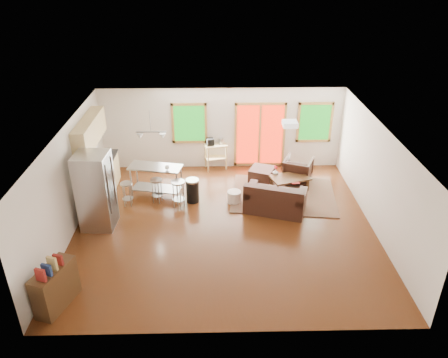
{
  "coord_description": "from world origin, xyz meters",
  "views": [
    {
      "loc": [
        -0.22,
        -9.3,
        6.23
      ],
      "look_at": [
        0.0,
        0.3,
        1.2
      ],
      "focal_mm": 35.0,
      "sensor_mm": 36.0,
      "label": 1
    }
  ],
  "objects_px": {
    "rug": "(283,195)",
    "coffee_table": "(290,179)",
    "kitchen_cart": "(215,148)",
    "island": "(156,176)",
    "armchair": "(298,169)",
    "ottoman": "(262,175)",
    "loveseat": "(275,200)",
    "refrigerator": "(96,191)"
  },
  "relations": [
    {
      "from": "loveseat",
      "to": "armchair",
      "type": "xyz_separation_m",
      "value": [
        0.91,
        1.72,
        0.08
      ]
    },
    {
      "from": "coffee_table",
      "to": "kitchen_cart",
      "type": "height_order",
      "value": "kitchen_cart"
    },
    {
      "from": "rug",
      "to": "coffee_table",
      "type": "bearing_deg",
      "value": 53.7
    },
    {
      "from": "rug",
      "to": "ottoman",
      "type": "bearing_deg",
      "value": 122.64
    },
    {
      "from": "coffee_table",
      "to": "armchair",
      "type": "xyz_separation_m",
      "value": [
        0.33,
        0.59,
        0.04
      ]
    },
    {
      "from": "ottoman",
      "to": "coffee_table",
      "type": "bearing_deg",
      "value": -35.86
    },
    {
      "from": "rug",
      "to": "ottoman",
      "type": "xyz_separation_m",
      "value": [
        -0.54,
        0.85,
        0.21
      ]
    },
    {
      "from": "island",
      "to": "kitchen_cart",
      "type": "relative_size",
      "value": 1.48
    },
    {
      "from": "ottoman",
      "to": "kitchen_cart",
      "type": "relative_size",
      "value": 0.63
    },
    {
      "from": "armchair",
      "to": "refrigerator",
      "type": "relative_size",
      "value": 0.41
    },
    {
      "from": "rug",
      "to": "armchair",
      "type": "distance_m",
      "value": 1.12
    },
    {
      "from": "island",
      "to": "rug",
      "type": "bearing_deg",
      "value": -1.05
    },
    {
      "from": "rug",
      "to": "coffee_table",
      "type": "height_order",
      "value": "coffee_table"
    },
    {
      "from": "coffee_table",
      "to": "armchair",
      "type": "height_order",
      "value": "armchair"
    },
    {
      "from": "rug",
      "to": "kitchen_cart",
      "type": "xyz_separation_m",
      "value": [
        -1.95,
        1.8,
        0.7
      ]
    },
    {
      "from": "rug",
      "to": "kitchen_cart",
      "type": "bearing_deg",
      "value": 137.29
    },
    {
      "from": "loveseat",
      "to": "armchair",
      "type": "height_order",
      "value": "loveseat"
    },
    {
      "from": "kitchen_cart",
      "to": "coffee_table",
      "type": "bearing_deg",
      "value": -34.69
    },
    {
      "from": "armchair",
      "to": "ottoman",
      "type": "height_order",
      "value": "armchair"
    },
    {
      "from": "loveseat",
      "to": "island",
      "type": "relative_size",
      "value": 1.14
    },
    {
      "from": "ottoman",
      "to": "kitchen_cart",
      "type": "distance_m",
      "value": 1.76
    },
    {
      "from": "ottoman",
      "to": "kitchen_cart",
      "type": "height_order",
      "value": "kitchen_cart"
    },
    {
      "from": "ottoman",
      "to": "refrigerator",
      "type": "relative_size",
      "value": 0.34
    },
    {
      "from": "refrigerator",
      "to": "island",
      "type": "distance_m",
      "value": 1.99
    },
    {
      "from": "coffee_table",
      "to": "rug",
      "type": "bearing_deg",
      "value": -126.3
    },
    {
      "from": "rug",
      "to": "refrigerator",
      "type": "distance_m",
      "value": 5.18
    },
    {
      "from": "loveseat",
      "to": "armchair",
      "type": "distance_m",
      "value": 1.95
    },
    {
      "from": "refrigerator",
      "to": "rug",
      "type": "bearing_deg",
      "value": 19.47
    },
    {
      "from": "refrigerator",
      "to": "coffee_table",
      "type": "bearing_deg",
      "value": 21.86
    },
    {
      "from": "loveseat",
      "to": "kitchen_cart",
      "type": "bearing_deg",
      "value": 139.0
    },
    {
      "from": "armchair",
      "to": "kitchen_cart",
      "type": "height_order",
      "value": "kitchen_cart"
    },
    {
      "from": "armchair",
      "to": "ottoman",
      "type": "bearing_deg",
      "value": 24.93
    },
    {
      "from": "rug",
      "to": "kitchen_cart",
      "type": "distance_m",
      "value": 2.74
    },
    {
      "from": "loveseat",
      "to": "refrigerator",
      "type": "distance_m",
      "value": 4.61
    },
    {
      "from": "island",
      "to": "armchair",
      "type": "bearing_deg",
      "value": 11.17
    },
    {
      "from": "loveseat",
      "to": "armchair",
      "type": "bearing_deg",
      "value": 80.15
    },
    {
      "from": "rug",
      "to": "ottoman",
      "type": "relative_size",
      "value": 4.37
    },
    {
      "from": "coffee_table",
      "to": "kitchen_cart",
      "type": "relative_size",
      "value": 1.17
    },
    {
      "from": "loveseat",
      "to": "kitchen_cart",
      "type": "xyz_separation_m",
      "value": [
        -1.59,
        2.63,
        0.39
      ]
    },
    {
      "from": "coffee_table",
      "to": "ottoman",
      "type": "height_order",
      "value": "ottoman"
    },
    {
      "from": "ottoman",
      "to": "refrigerator",
      "type": "xyz_separation_m",
      "value": [
        -4.34,
        -2.27,
        0.77
      ]
    },
    {
      "from": "island",
      "to": "kitchen_cart",
      "type": "xyz_separation_m",
      "value": [
        1.66,
        1.73,
        0.08
      ]
    }
  ]
}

